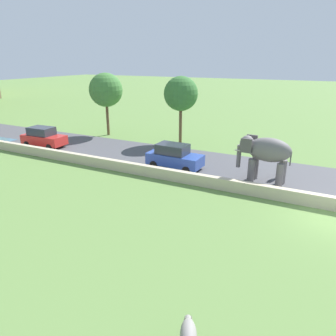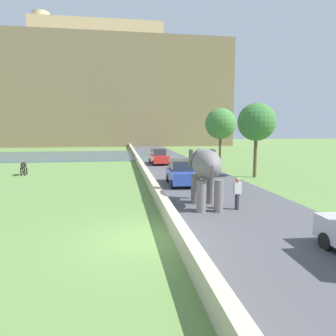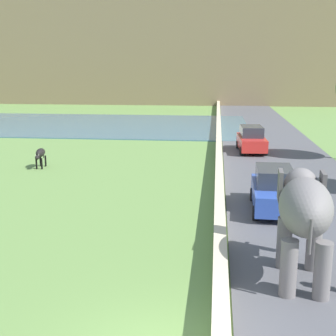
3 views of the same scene
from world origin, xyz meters
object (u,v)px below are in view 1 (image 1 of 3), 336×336
(car_red, at_px, (43,137))
(elephant, at_px, (265,152))
(cow_grey, at_px, (188,336))
(person_beside_elephant, at_px, (281,166))
(car_blue, at_px, (174,156))

(car_red, bearing_deg, elephant, -89.94)
(elephant, distance_m, cow_grey, 13.87)
(person_beside_elephant, bearing_deg, car_red, 93.94)
(cow_grey, bearing_deg, car_blue, 27.06)
(elephant, height_order, car_red, elephant)
(elephant, bearing_deg, person_beside_elephant, -32.44)
(elephant, xyz_separation_m, person_beside_elephant, (1.37, -0.87, -1.16))
(elephant, height_order, person_beside_elephant, elephant)
(person_beside_elephant, distance_m, cow_grey, 15.17)
(cow_grey, bearing_deg, person_beside_elephant, -0.46)
(person_beside_elephant, xyz_separation_m, car_blue, (-1.39, 7.17, 0.03))
(elephant, distance_m, car_blue, 6.40)
(car_blue, xyz_separation_m, cow_grey, (-13.79, -7.04, -0.06))
(car_red, xyz_separation_m, cow_grey, (-13.78, -20.08, -0.06))
(person_beside_elephant, relative_size, car_blue, 0.40)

